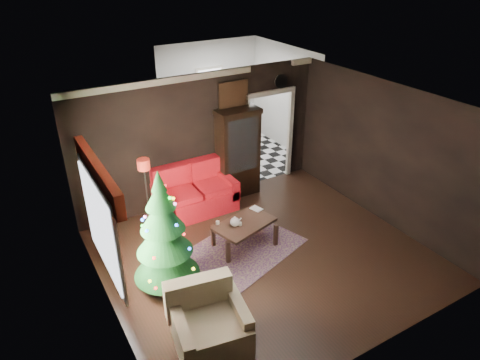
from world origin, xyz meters
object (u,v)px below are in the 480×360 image
coffee_table (244,234)px  kitchen_table (232,150)px  teapot (235,222)px  loveseat (195,190)px  wall_clock (281,81)px  curio_cabinet (238,155)px  christmas_tree (163,233)px  floor_lamp (147,195)px  armchair (210,323)px

coffee_table → kitchen_table: kitchen_table is taller
teapot → kitchen_table: bearing=61.4°
loveseat → wall_clock: size_ratio=5.31×
coffee_table → curio_cabinet: bearing=63.2°
christmas_tree → coffee_table: bearing=10.7°
coffee_table → wall_clock: bearing=43.2°
floor_lamp → coffee_table: size_ratio=1.36×
loveseat → christmas_tree: 2.43m
curio_cabinet → teapot: 2.15m
christmas_tree → kitchen_table: 4.83m
loveseat → wall_clock: (2.35, 0.40, 1.88)m
kitchen_table → curio_cabinet: bearing=-114.4°
armchair → teapot: size_ratio=5.23×
christmas_tree → wall_clock: bearing=31.4°
floor_lamp → wall_clock: wall_clock is taller
loveseat → kitchen_table: 2.45m
curio_cabinet → christmas_tree: christmas_tree is taller
floor_lamp → christmas_tree: size_ratio=0.74×
loveseat → teapot: loveseat is taller
wall_clock → kitchen_table: bearing=113.7°
curio_cabinet → coffee_table: curio_cabinet is taller
loveseat → kitchen_table: size_ratio=2.27×
armchair → kitchen_table: bearing=67.7°
christmas_tree → floor_lamp: bearing=79.6°
wall_clock → armchair: bearing=-134.5°
wall_clock → coffee_table: bearing=-136.8°
christmas_tree → teapot: (1.45, 0.31, -0.45)m
coffee_table → wall_clock: size_ratio=3.44×
loveseat → curio_cabinet: 1.25m
christmas_tree → curio_cabinet: bearing=39.6°
teapot → wall_clock: (2.31, 1.99, 1.78)m
loveseat → armchair: (-1.39, -3.40, -0.04)m
christmas_tree → coffee_table: christmas_tree is taller
christmas_tree → armchair: 1.61m
armchair → coffee_table: bearing=58.1°
loveseat → christmas_tree: size_ratio=0.84×
teapot → kitchen_table: (1.76, 3.24, -0.22)m
curio_cabinet → armchair: curio_cabinet is taller
armchair → curio_cabinet: bearing=64.9°
curio_cabinet → christmas_tree: size_ratio=0.94×
wall_clock → curio_cabinet: bearing=-171.5°
loveseat → floor_lamp: floor_lamp is taller
teapot → loveseat: bearing=91.3°
wall_clock → kitchen_table: wall_clock is taller
armchair → wall_clock: 5.66m
coffee_table → teapot: (-0.20, -0.00, 0.34)m
curio_cabinet → floor_lamp: bearing=-167.7°
coffee_table → wall_clock: wall_clock is taller
christmas_tree → wall_clock: wall_clock is taller
armchair → teapot: 2.31m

